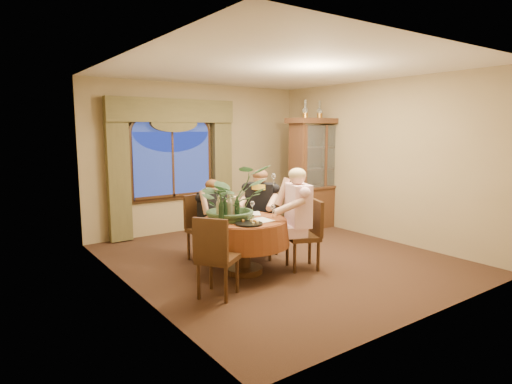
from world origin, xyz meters
TOP-DOWN VIEW (x-y plane):
  - floor at (0.00, 0.00)m, footprint 5.00×5.00m
  - wall_back at (0.00, 2.50)m, footprint 4.50×0.00m
  - wall_right at (2.25, 0.00)m, footprint 0.00×5.00m
  - ceiling at (0.00, 0.00)m, footprint 5.00×5.00m
  - window at (-0.60, 2.43)m, footprint 1.62×0.10m
  - arched_transom at (-0.60, 2.43)m, footprint 1.60×0.06m
  - drapery_left at (-1.63, 2.38)m, footprint 0.38×0.14m
  - drapery_right at (0.43, 2.38)m, footprint 0.38×0.14m
  - swag_valance at (-0.60, 2.35)m, footprint 2.45×0.16m
  - dining_table at (-0.80, -0.23)m, footprint 1.59×1.59m
  - china_cabinet at (2.00, 1.27)m, footprint 1.34×0.53m
  - oil_lamp_left at (1.62, 1.27)m, footprint 0.11×0.11m
  - oil_lamp_center at (2.00, 1.27)m, footprint 0.11×0.11m
  - oil_lamp_right at (2.37, 1.27)m, footprint 0.11×0.11m
  - chair_right at (-0.02, -0.55)m, footprint 0.55×0.55m
  - chair_back_right at (-0.15, 0.22)m, footprint 0.58×0.58m
  - chair_back at (-0.94, 0.61)m, footprint 0.49×0.49m
  - chair_front_left at (-1.50, -0.74)m, footprint 0.59×0.59m
  - person_pink at (-0.07, -0.51)m, footprint 0.62×0.64m
  - person_back at (-0.84, 0.55)m, footprint 0.46×0.43m
  - person_scarf at (-0.13, 0.30)m, footprint 0.65×0.65m
  - stoneware_vase at (-0.87, -0.11)m, footprint 0.16×0.16m
  - centerpiece_plant at (-0.91, -0.11)m, footprint 0.97×1.07m
  - olive_bowl at (-0.73, -0.26)m, footprint 0.14×0.14m
  - cheese_platter at (-0.94, -0.56)m, footprint 0.35×0.35m
  - wine_bottle_0 at (-1.06, -0.05)m, footprint 0.07×0.07m
  - wine_bottle_1 at (-0.99, -0.19)m, footprint 0.07×0.07m
  - wine_bottle_2 at (-1.13, -0.14)m, footprint 0.07×0.07m
  - wine_bottle_3 at (-1.11, -0.25)m, footprint 0.07×0.07m
  - wine_bottle_4 at (-1.21, -0.33)m, footprint 0.07×0.07m
  - wine_bottle_5 at (-0.94, -0.28)m, footprint 0.07×0.07m
  - tasting_paper_0 at (-0.64, -0.44)m, footprint 0.22×0.31m
  - tasting_paper_1 at (-0.49, -0.00)m, footprint 0.33×0.37m
  - tasting_paper_2 at (-0.88, -0.49)m, footprint 0.31×0.36m
  - wine_glass_person_pink at (-0.42, -0.38)m, footprint 0.07×0.07m
  - wine_glass_person_back at (-0.82, 0.17)m, footprint 0.07×0.07m
  - wine_glass_person_scarf at (-0.48, 0.02)m, footprint 0.07×0.07m

SIDE VIEW (x-z plane):
  - floor at x=0.00m, z-range 0.00..0.00m
  - dining_table at x=-0.80m, z-range 0.00..0.75m
  - chair_right at x=-0.02m, z-range 0.00..0.96m
  - chair_back_right at x=-0.15m, z-range 0.00..0.96m
  - chair_back at x=-0.94m, z-range 0.00..0.96m
  - chair_front_left at x=-1.50m, z-range 0.00..0.96m
  - person_back at x=-0.84m, z-range 0.00..1.22m
  - person_scarf at x=-0.13m, z-range 0.00..1.35m
  - person_pink at x=-0.07m, z-range 0.00..1.43m
  - tasting_paper_0 at x=-0.64m, z-range 0.75..0.76m
  - tasting_paper_1 at x=-0.49m, z-range 0.75..0.76m
  - tasting_paper_2 at x=-0.88m, z-range 0.75..0.76m
  - cheese_platter at x=-0.94m, z-range 0.75..0.77m
  - olive_bowl at x=-0.73m, z-range 0.75..0.79m
  - wine_glass_person_pink at x=-0.42m, z-range 0.75..0.93m
  - wine_glass_person_back at x=-0.82m, z-range 0.75..0.93m
  - wine_glass_person_scarf at x=-0.48m, z-range 0.75..0.93m
  - stoneware_vase at x=-0.87m, z-range 0.75..1.05m
  - wine_bottle_0 at x=-1.06m, z-range 0.75..1.08m
  - wine_bottle_1 at x=-0.99m, z-range 0.75..1.08m
  - wine_bottle_2 at x=-1.13m, z-range 0.75..1.08m
  - wine_bottle_3 at x=-1.11m, z-range 0.75..1.08m
  - wine_bottle_4 at x=-1.21m, z-range 0.75..1.08m
  - wine_bottle_5 at x=-0.94m, z-range 0.75..1.08m
  - china_cabinet at x=2.00m, z-range 0.00..2.16m
  - drapery_left at x=-1.63m, z-range 0.02..2.34m
  - drapery_right at x=0.43m, z-range 0.02..2.34m
  - window at x=-0.60m, z-range 0.64..1.96m
  - centerpiece_plant at x=-0.91m, z-range 0.95..1.79m
  - wall_back at x=0.00m, z-range -0.85..3.65m
  - wall_right at x=2.25m, z-range -1.10..3.90m
  - arched_transom at x=-0.60m, z-range 1.86..2.30m
  - swag_valance at x=-0.60m, z-range 2.07..2.49m
  - oil_lamp_left at x=1.62m, z-range 2.16..2.50m
  - oil_lamp_center at x=2.00m, z-range 2.16..2.50m
  - oil_lamp_right at x=2.37m, z-range 2.16..2.50m
  - ceiling at x=0.00m, z-range 2.80..2.80m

